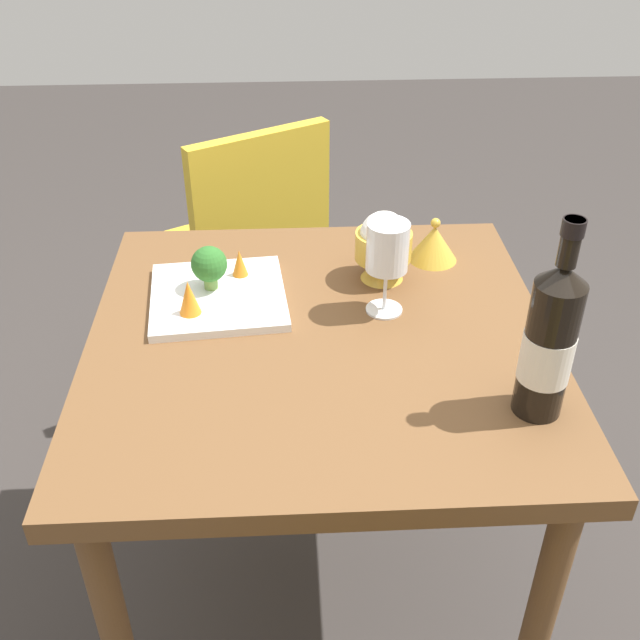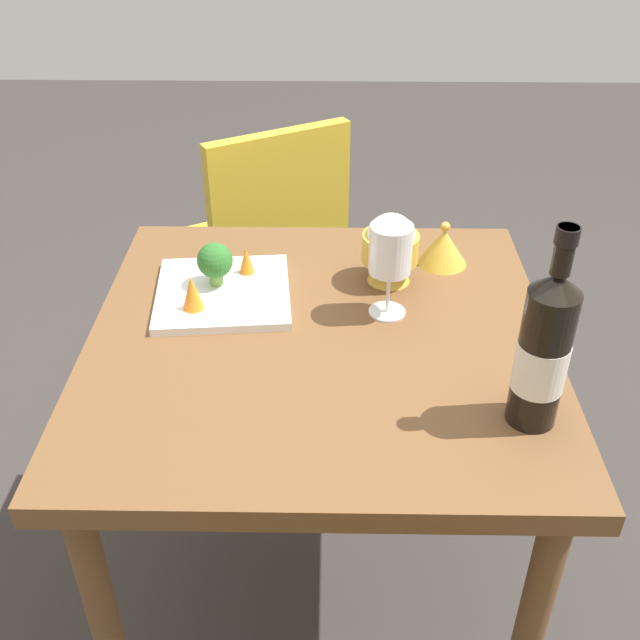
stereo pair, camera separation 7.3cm
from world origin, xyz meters
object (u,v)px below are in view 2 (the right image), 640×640
Objects in this scene: rice_bowl_lid at (443,247)px; broccoli_floret at (215,261)px; wine_glass at (391,251)px; rice_bowl at (390,247)px; serving_plate at (223,293)px; carrot_garnish_left at (246,260)px; wine_bottle at (543,350)px; carrot_garnish_right at (192,293)px; chair_by_wall at (269,234)px.

broccoli_floret reaches higher than rice_bowl_lid.
wine_glass reaches higher than rice_bowl.
wine_glass is at bearing -33.51° from rice_bowl_lid.
wine_glass reaches higher than broccoli_floret.
serving_plate is (0.13, -0.43, -0.03)m from rice_bowl_lid.
rice_bowl is at bearing 97.85° from broccoli_floret.
serving_plate is at bearing -99.39° from wine_glass.
rice_bowl is 2.64× the size of carrot_garnish_left.
wine_bottle is 0.62m from carrot_garnish_left.
wine_glass reaches higher than carrot_garnish_right.
broccoli_floret is at bearing -124.34° from wine_bottle.
wine_glass is (0.73, 0.28, 0.35)m from chair_by_wall.
broccoli_floret reaches higher than carrot_garnish_right.
rice_bowl is (0.61, 0.29, 0.29)m from chair_by_wall.
carrot_garnish_right is at bearing -87.74° from wine_glass.
wine_glass is 2.72× the size of carrot_garnish_right.
serving_plate is at bearing 145.30° from carrot_garnish_right.
chair_by_wall is 15.81× the size of carrot_garnish_left.
carrot_garnish_left is (-0.05, 0.05, -0.02)m from broccoli_floret.
rice_bowl is at bearing 90.00° from carrot_garnish_left.
chair_by_wall is at bearing 176.07° from broccoli_floret.
broccoli_floret is 1.60× the size of carrot_garnish_left.
wine_bottle is 0.45m from rice_bowl.
serving_plate is at bearing -122.16° from chair_by_wall.
broccoli_floret is at bearing -102.30° from wine_glass.
carrot_garnish_right is (0.13, -0.08, 0.01)m from carrot_garnish_left.
chair_by_wall is 12.90× the size of carrot_garnish_right.
rice_bowl_lid reaches higher than carrot_garnish_left.
carrot_garnish_right is at bearing -70.32° from rice_bowl.
chair_by_wall is at bearing -159.10° from wine_glass.
rice_bowl_lid is at bearing 104.52° from broccoli_floret.
wine_glass reaches higher than rice_bowl_lid.
broccoli_floret is 0.09m from carrot_garnish_right.
serving_plate is 4.13× the size of carrot_garnish_right.
broccoli_floret is at bearing -82.15° from rice_bowl.
wine_glass is 0.34m from broccoli_floret.
wine_glass is 2.09× the size of broccoli_floret.
broccoli_floret is (0.12, -0.45, 0.03)m from rice_bowl_lid.
chair_by_wall is 0.72m from rice_bowl_lid.
wine_bottle is at bearing -94.24° from chair_by_wall.
chair_by_wall reaches higher than serving_plate.
rice_bowl_lid is 0.40m from carrot_garnish_left.
serving_plate is at bearing -78.46° from rice_bowl.
rice_bowl_lid reaches higher than serving_plate.
wine_bottle is at bearing 49.36° from carrot_garnish_left.
chair_by_wall is 2.60× the size of wine_bottle.
rice_bowl reaches higher than serving_plate.
rice_bowl_lid is (-0.07, 0.11, -0.04)m from rice_bowl.
wine_bottle is at bearing 34.97° from wine_glass.
wine_bottle is 6.07× the size of carrot_garnish_left.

